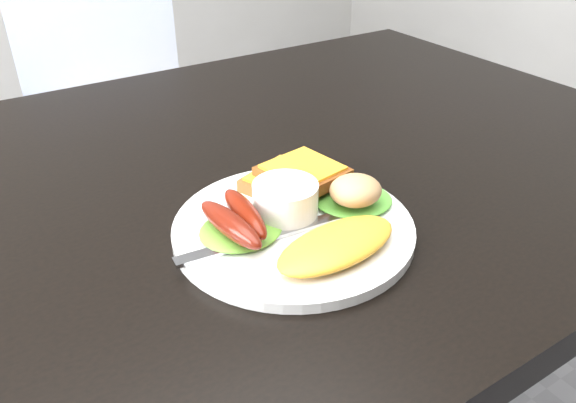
{
  "coord_description": "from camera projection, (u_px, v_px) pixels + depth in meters",
  "views": [
    {
      "loc": [
        -0.29,
        -0.55,
        1.07
      ],
      "look_at": [
        -0.03,
        -0.15,
        0.78
      ],
      "focal_mm": 35.0,
      "sensor_mm": 36.0,
      "label": 1
    }
  ],
  "objects": [
    {
      "name": "dining_table",
      "position": [
        242.0,
        179.0,
        0.71
      ],
      "size": [
        1.2,
        0.8,
        0.04
      ],
      "primitive_type": "cube",
      "color": "black",
      "rests_on": "ground"
    },
    {
      "name": "dining_chair",
      "position": [
        132.0,
        140.0,
        1.46
      ],
      "size": [
        0.53,
        0.53,
        0.05
      ],
      "primitive_type": "cube",
      "rotation": [
        0.0,
        0.0,
        -0.34
      ],
      "color": "tan",
      "rests_on": "ground"
    },
    {
      "name": "plate",
      "position": [
        293.0,
        228.0,
        0.57
      ],
      "size": [
        0.24,
        0.24,
        0.01
      ],
      "primitive_type": "cylinder",
      "color": "white",
      "rests_on": "dining_table"
    },
    {
      "name": "lettuce_left",
      "position": [
        241.0,
        230.0,
        0.55
      ],
      "size": [
        0.09,
        0.09,
        0.01
      ],
      "primitive_type": "ellipsoid",
      "rotation": [
        0.0,
        0.0,
        0.13
      ],
      "color": "#3F921E",
      "rests_on": "plate"
    },
    {
      "name": "lettuce_right",
      "position": [
        354.0,
        200.0,
        0.6
      ],
      "size": [
        0.1,
        0.1,
        0.01
      ],
      "primitive_type": "ellipsoid",
      "rotation": [
        0.0,
        0.0,
        -0.29
      ],
      "color": "green",
      "rests_on": "plate"
    },
    {
      "name": "omelette",
      "position": [
        337.0,
        245.0,
        0.52
      ],
      "size": [
        0.14,
        0.08,
        0.02
      ],
      "primitive_type": "ellipsoid",
      "rotation": [
        0.0,
        0.0,
        0.1
      ],
      "color": "yellow",
      "rests_on": "plate"
    },
    {
      "name": "sausage_a",
      "position": [
        230.0,
        224.0,
        0.53
      ],
      "size": [
        0.03,
        0.1,
        0.02
      ],
      "primitive_type": "ellipsoid",
      "rotation": [
        0.0,
        0.0,
        0.11
      ],
      "color": "maroon",
      "rests_on": "lettuce_left"
    },
    {
      "name": "sausage_b",
      "position": [
        245.0,
        213.0,
        0.54
      ],
      "size": [
        0.03,
        0.1,
        0.02
      ],
      "primitive_type": "ellipsoid",
      "rotation": [
        0.0,
        0.0,
        -0.12
      ],
      "color": "#6C0906",
      "rests_on": "lettuce_left"
    },
    {
      "name": "ramekin",
      "position": [
        285.0,
        201.0,
        0.57
      ],
      "size": [
        0.08,
        0.08,
        0.04
      ],
      "primitive_type": "cylinder",
      "rotation": [
        0.0,
        0.0,
        0.32
      ],
      "color": "white",
      "rests_on": "plate"
    },
    {
      "name": "toast_a",
      "position": [
        287.0,
        182.0,
        0.62
      ],
      "size": [
        0.1,
        0.1,
        0.01
      ],
      "primitive_type": "cube",
      "rotation": [
        0.0,
        0.0,
        0.37
      ],
      "color": "brown",
      "rests_on": "plate"
    },
    {
      "name": "toast_b",
      "position": [
        303.0,
        174.0,
        0.61
      ],
      "size": [
        0.09,
        0.09,
        0.01
      ],
      "primitive_type": "cube",
      "rotation": [
        0.0,
        0.0,
        0.16
      ],
      "color": "brown",
      "rests_on": "toast_a"
    },
    {
      "name": "potato_salad",
      "position": [
        355.0,
        190.0,
        0.57
      ],
      "size": [
        0.06,
        0.06,
        0.03
      ],
      "primitive_type": "ellipsoid",
      "rotation": [
        0.0,
        0.0,
        -0.08
      ],
      "color": "#C9C68E",
      "rests_on": "lettuce_right"
    },
    {
      "name": "fork",
      "position": [
        260.0,
        239.0,
        0.54
      ],
      "size": [
        0.17,
        0.03,
        0.0
      ],
      "primitive_type": "cube",
      "rotation": [
        0.0,
        0.0,
        -0.1
      ],
      "color": "#ADAFB7",
      "rests_on": "plate"
    }
  ]
}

